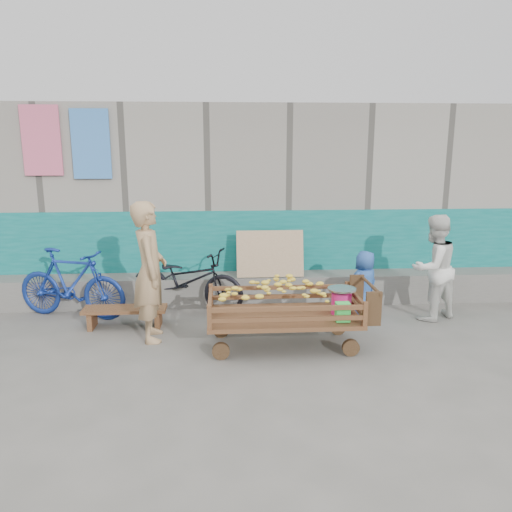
{
  "coord_description": "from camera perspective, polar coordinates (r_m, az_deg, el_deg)",
  "views": [
    {
      "loc": [
        -0.38,
        -5.02,
        2.41
      ],
      "look_at": [
        0.02,
        1.2,
        1.0
      ],
      "focal_mm": 35.0,
      "sensor_mm": 36.0,
      "label": 1
    }
  ],
  "objects": [
    {
      "name": "ground",
      "position": [
        5.58,
        0.59,
        -12.85
      ],
      "size": [
        80.0,
        80.0,
        0.0
      ],
      "primitive_type": "plane",
      "color": "#5B5953",
      "rests_on": "ground"
    },
    {
      "name": "building_wall",
      "position": [
        9.12,
        -1.31,
        6.81
      ],
      "size": [
        12.0,
        3.5,
        3.0
      ],
      "color": "gray",
      "rests_on": "ground"
    },
    {
      "name": "banana_cart",
      "position": [
        5.97,
        2.84,
        -5.22
      ],
      "size": [
        1.97,
        0.9,
        0.84
      ],
      "color": "#542E1B",
      "rests_on": "ground"
    },
    {
      "name": "bench",
      "position": [
        6.92,
        -14.74,
        -6.3
      ],
      "size": [
        1.09,
        0.33,
        0.27
      ],
      "color": "#542E1B",
      "rests_on": "ground"
    },
    {
      "name": "vendor_man",
      "position": [
        6.26,
        -12.04,
        -1.76
      ],
      "size": [
        0.5,
        0.69,
        1.74
      ],
      "primitive_type": "imported",
      "rotation": [
        0.0,
        0.0,
        1.71
      ],
      "color": "tan",
      "rests_on": "ground"
    },
    {
      "name": "woman",
      "position": [
        7.29,
        19.6,
        -1.26
      ],
      "size": [
        0.88,
        0.8,
        1.47
      ],
      "primitive_type": "imported",
      "rotation": [
        0.0,
        0.0,
        3.56
      ],
      "color": "silver",
      "rests_on": "ground"
    },
    {
      "name": "child",
      "position": [
        7.13,
        12.28,
        -3.22
      ],
      "size": [
        0.56,
        0.51,
        0.96
      ],
      "primitive_type": "imported",
      "rotation": [
        0.0,
        0.0,
        3.72
      ],
      "color": "#2A54A4",
      "rests_on": "ground"
    },
    {
      "name": "bicycle_dark",
      "position": [
        7.35,
        -7.93,
        -2.75
      ],
      "size": [
        1.86,
        1.19,
        0.92
      ],
      "primitive_type": "imported",
      "rotation": [
        0.0,
        0.0,
        1.21
      ],
      "color": "black",
      "rests_on": "ground"
    },
    {
      "name": "bicycle_blue",
      "position": [
        7.44,
        -20.37,
        -2.96
      ],
      "size": [
        1.72,
        0.95,
        0.99
      ],
      "primitive_type": "imported",
      "rotation": [
        0.0,
        0.0,
        1.26
      ],
      "color": "navy",
      "rests_on": "ground"
    }
  ]
}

